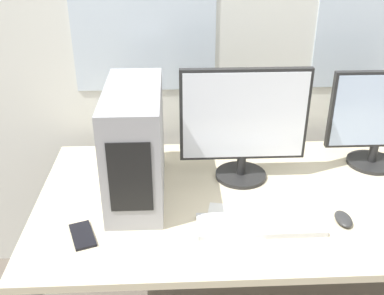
{
  "coord_description": "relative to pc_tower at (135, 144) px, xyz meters",
  "views": [
    {
      "loc": [
        -0.43,
        -1.01,
        1.73
      ],
      "look_at": [
        -0.36,
        0.46,
        0.97
      ],
      "focal_mm": 42.0,
      "sensor_mm": 36.0,
      "label": 1
    }
  ],
  "objects": [
    {
      "name": "wall_back",
      "position": [
        0.57,
        0.54,
        0.38
      ],
      "size": [
        8.0,
        0.07,
        2.7
      ],
      "color": "silver",
      "rests_on": "ground_plane"
    },
    {
      "name": "mouse",
      "position": [
        0.75,
        -0.23,
        -0.2
      ],
      "size": [
        0.06,
        0.1,
        0.02
      ],
      "color": "#2D2D2D",
      "rests_on": "desk"
    },
    {
      "name": "pc_tower",
      "position": [
        0.0,
        0.0,
        0.0
      ],
      "size": [
        0.2,
        0.5,
        0.43
      ],
      "color": "#9E9EA3",
      "rests_on": "desk"
    },
    {
      "name": "keyboard",
      "position": [
        0.44,
        -0.25,
        -0.2
      ],
      "size": [
        0.44,
        0.13,
        0.02
      ],
      "color": "silver",
      "rests_on": "desk"
    },
    {
      "name": "cell_phone",
      "position": [
        -0.17,
        -0.27,
        -0.21
      ],
      "size": [
        0.12,
        0.16,
        0.01
      ],
      "rotation": [
        0.0,
        0.0,
        0.35
      ],
      "color": "black",
      "rests_on": "desk"
    },
    {
      "name": "desk",
      "position": [
        0.57,
        -0.05,
        -0.26
      ],
      "size": [
        1.92,
        0.92,
        0.75
      ],
      "color": "beige",
      "rests_on": "ground_plane"
    },
    {
      "name": "monitor_main",
      "position": [
        0.42,
        0.1,
        0.03
      ],
      "size": [
        0.51,
        0.21,
        0.47
      ],
      "color": "black",
      "rests_on": "desk"
    },
    {
      "name": "monitor_right_near",
      "position": [
        1.02,
        0.18,
        0.01
      ],
      "size": [
        0.44,
        0.21,
        0.43
      ],
      "color": "black",
      "rests_on": "desk"
    },
    {
      "name": "paper_sheet_left",
      "position": [
        0.35,
        -0.26,
        -0.21
      ],
      "size": [
        0.26,
        0.33,
        0.0
      ],
      "rotation": [
        0.0,
        0.0,
        -0.19
      ],
      "color": "white",
      "rests_on": "desk"
    }
  ]
}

